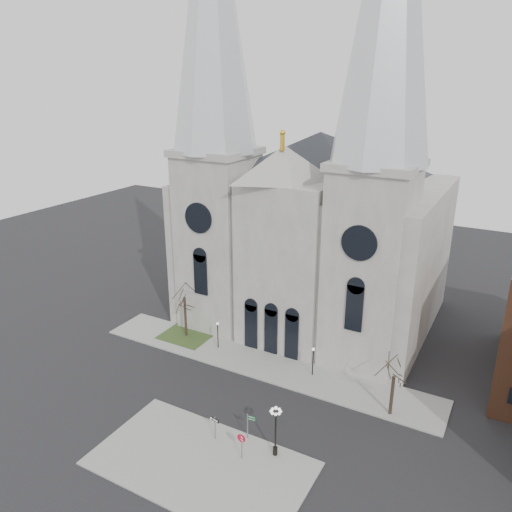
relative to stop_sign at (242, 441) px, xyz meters
The scene contains 13 objects.
ground 6.68m from the stop_sign, 153.24° to the left, with size 160.00×160.00×0.00m, color black.
sidewalk_near 3.91m from the stop_sign, 141.99° to the right, with size 18.00×10.00×0.14m, color gray.
sidewalk_far 15.12m from the stop_sign, 112.37° to the left, with size 40.00×6.00×0.14m, color gray.
grass_patch 22.45m from the stop_sign, 138.32° to the left, with size 6.00×5.00×0.18m, color #31491F.
cathedral 31.13m from the stop_sign, 102.51° to the left, with size 33.00×26.66×54.00m.
tree_left 22.67m from the stop_sign, 138.32° to the left, with size 3.20×3.20×7.50m.
tree_right 15.29m from the stop_sign, 51.98° to the left, with size 3.20×3.20×6.00m.
ped_lamp_left 18.55m from the stop_sign, 129.16° to the left, with size 0.32×0.32×3.26m.
ped_lamp_right 14.39m from the stop_sign, 88.85° to the left, with size 0.32×0.32×3.26m.
stop_sign is the anchor object (origin of this frame).
globe_lamp 3.09m from the stop_sign, 38.11° to the left, with size 1.32×1.32×4.81m.
one_way_sign 3.40m from the stop_sign, 163.92° to the left, with size 1.00×0.22×2.29m.
street_name_sign 2.52m from the stop_sign, 106.99° to the left, with size 0.81×0.13×2.53m.
Camera 1 is at (22.97, -31.66, 30.10)m, focal length 35.00 mm.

